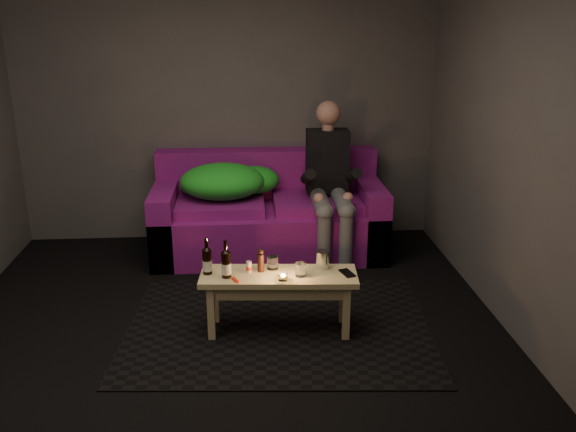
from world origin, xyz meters
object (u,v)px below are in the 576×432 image
Objects in this scene: coffee_table at (279,284)px; beer_bottle_a at (207,261)px; sofa at (269,217)px; beer_bottle_b at (226,264)px; person at (330,179)px; steel_cup at (322,260)px.

beer_bottle_a is (-0.49, 0.04, 0.18)m from coffee_table.
sofa is at bearing 90.18° from coffee_table.
coffee_table is at bearing 4.61° from beer_bottle_b.
person reaches higher than beer_bottle_a.
coffee_table is 4.12× the size of beer_bottle_b.
beer_bottle_b is at bearing -175.39° from coffee_table.
beer_bottle_b is at bearing -27.29° from beer_bottle_a.
sofa is at bearing 162.58° from person.
beer_bottle_a is 2.05× the size of steel_cup.
beer_bottle_a is at bearing 152.71° from beer_bottle_b.
sofa is 1.63m from beer_bottle_a.
beer_bottle_a reaches higher than steel_cup.
beer_bottle_b is (0.13, -0.07, 0.00)m from beer_bottle_a.
beer_bottle_b reaches higher than steel_cup.
sofa is 0.70m from person.
sofa is 16.48× the size of steel_cup.
coffee_table is 4.22× the size of beer_bottle_a.
beer_bottle_a is at bearing -127.30° from person.
steel_cup is (0.68, 0.10, -0.04)m from beer_bottle_b.
sofa is 1.66m from beer_bottle_b.
steel_cup is at bearing 8.80° from beer_bottle_b.
beer_bottle_a is (-1.04, -1.36, -0.19)m from person.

